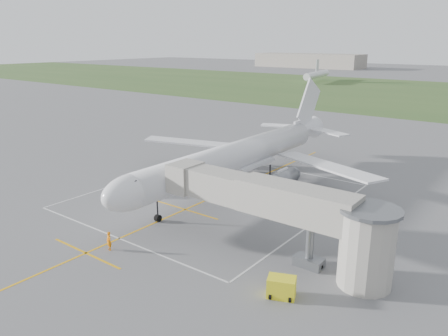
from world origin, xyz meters
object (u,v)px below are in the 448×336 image
Objects in this scene: airliner at (238,156)px; jet_bridge at (288,211)px; ramp_worker_nose at (109,241)px; gpu_unit at (281,287)px; baggage_cart at (139,188)px; ramp_worker_wing at (200,177)px.

airliner is 21.22m from jet_bridge.
gpu_unit is at bearing 23.17° from ramp_worker_nose.
airliner reaches higher than jet_bridge.
baggage_cart is at bearing -129.19° from airliner.
ramp_worker_nose is (-14.48, -8.70, -3.82)m from jet_bridge.
airliner is 19.53× the size of baggage_cart.
ramp_worker_nose is (-17.22, -3.07, 0.12)m from gpu_unit.
ramp_worker_wing is (-23.90, 18.36, -0.02)m from gpu_unit.
airliner reaches higher than baggage_cart.
airliner is at bearing 137.81° from jet_bridge.
airliner is at bearing 56.91° from baggage_cart.
baggage_cart is 1.51× the size of ramp_worker_wing.
ramp_worker_wing is (-5.45, -1.52, -3.60)m from airliner.
ramp_worker_nose is at bearing -149.01° from jet_bridge.
jet_bridge reaches higher than ramp_worker_nose.
jet_bridge is (15.72, -14.25, 0.35)m from airliner.
ramp_worker_wing reaches higher than baggage_cart.
ramp_worker_nose is at bearing 167.97° from gpu_unit.
gpu_unit is 28.56m from baggage_cart.
ramp_worker_wing is at bearing 77.20° from baggage_cart.
ramp_worker_wing is (-6.69, 21.43, -0.14)m from ramp_worker_nose.
gpu_unit is at bearing -162.47° from ramp_worker_wing.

